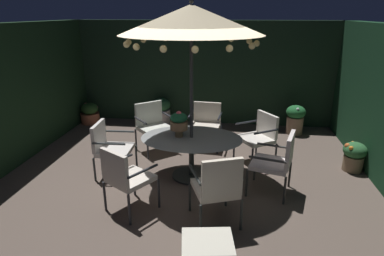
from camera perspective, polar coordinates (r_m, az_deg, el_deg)
ground_plane at (r=5.56m, az=-1.53°, el=-9.80°), size 6.88×7.22×0.02m
hedge_backdrop_rear at (r=8.41m, az=2.22°, el=9.54°), size 6.88×0.30×2.53m
patio_dining_table at (r=5.57m, az=-0.10°, el=-3.04°), size 1.71×1.28×0.72m
patio_umbrella at (r=5.15m, az=-0.11°, el=18.19°), size 2.21×2.21×2.89m
centerpiece_planter at (r=5.46m, az=-2.29°, el=1.05°), size 0.29×0.29×0.45m
patio_chair_north at (r=5.87m, az=-14.13°, el=-2.85°), size 0.64×0.66×0.93m
patio_chair_northeast at (r=4.67m, az=-11.54°, el=-8.03°), size 0.78×0.78×0.98m
patio_chair_east at (r=4.31m, az=4.43°, el=-9.86°), size 0.76×0.78×1.03m
patio_chair_southeast at (r=5.22m, az=14.56°, el=-5.26°), size 0.74×0.73×1.00m
patio_chair_south at (r=6.29m, az=11.64°, el=-1.01°), size 0.81×0.82×0.93m
patio_chair_southwest at (r=6.89m, az=2.42°, el=1.16°), size 0.68×0.61×0.92m
patio_chair_west at (r=6.72m, az=-6.85°, el=0.90°), size 0.85×0.85×0.98m
ottoman_footrest at (r=3.80m, az=2.71°, el=-19.50°), size 0.63×0.56×0.36m
potted_plant_right_near at (r=8.42m, az=-5.35°, el=3.00°), size 0.47×0.47×0.66m
potted_plant_back_right at (r=6.55m, az=26.28°, el=-4.22°), size 0.41×0.41×0.53m
potted_plant_back_center at (r=8.03m, az=17.44°, el=1.61°), size 0.44×0.44×0.68m
potted_plant_left_near at (r=8.83m, az=-17.26°, el=2.45°), size 0.46×0.46×0.53m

